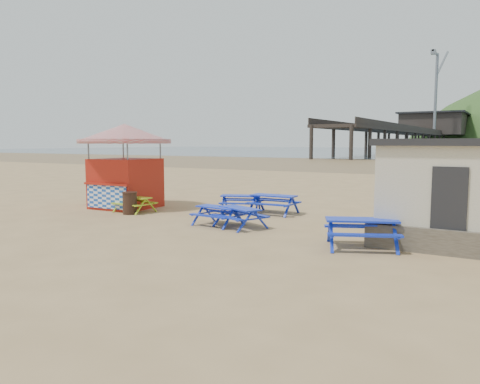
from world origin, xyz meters
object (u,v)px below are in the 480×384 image
Objects in this scene: picnic_table_blue_a at (241,203)px; picnic_table_yellow at (135,204)px; picnic_table_blue_b at (274,204)px; litter_bin at (130,203)px; ice_cream_kiosk at (125,155)px.

picnic_table_blue_a reaches higher than picnic_table_yellow.
litter_bin is at bearing -149.80° from picnic_table_blue_b.
ice_cream_kiosk is (-5.28, -1.62, 2.09)m from picnic_table_blue_a.
picnic_table_yellow is at bearing -35.59° from ice_cream_kiosk.
picnic_table_blue_b reaches higher than picnic_table_blue_a.
ice_cream_kiosk reaches higher than picnic_table_blue_b.
picnic_table_blue_b is at bearing 31.34° from litter_bin.
picnic_table_blue_b is at bearing -14.37° from picnic_table_blue_a.
picnic_table_yellow is (-5.48, -2.65, -0.07)m from picnic_table_blue_b.
picnic_table_blue_a is 1.08× the size of picnic_table_blue_b.
picnic_table_blue_b is 0.43× the size of ice_cream_kiosk.
ice_cream_kiosk is at bearing 150.78° from picnic_table_yellow.
litter_bin reaches higher than picnic_table_blue_a.
picnic_table_blue_b is 7.33m from ice_cream_kiosk.
ice_cream_kiosk is at bearing -166.33° from picnic_table_blue_b.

